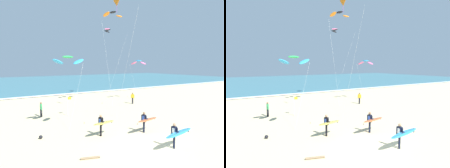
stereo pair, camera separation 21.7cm
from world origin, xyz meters
The scene contains 16 objects.
ground_plane centered at (0.00, 0.00, 0.00)m, with size 160.00×160.00×0.00m, color beige.
ocean_water centered at (0.00, 56.64, 0.04)m, with size 160.00×60.00×0.08m, color teal.
shoreline_foam centered at (0.00, 26.94, 0.09)m, with size 160.00×1.45×0.01m, color white.
surfer_lead centered at (1.16, -1.79, 1.05)m, with size 2.53×0.99×1.71m.
surfer_trailing centered at (-1.68, 3.08, 1.05)m, with size 2.12×1.10×1.71m.
surfer_third centered at (1.77, 1.91, 1.05)m, with size 2.44×1.11×1.71m.
kite_arc_cobalt_near centered at (11.59, 14.45, 5.84)m, with size 2.48×2.81×6.19m.
kite_arc_rose_mid centered at (9.34, 19.73, 11.09)m, with size 4.04×2.72×11.41m.
kite_arc_charcoal_far centered at (5.59, 12.52, 11.89)m, with size 2.57×3.37×12.26m.
kite_diamond_amber_high centered at (2.88, 7.57, 11.71)m, with size 0.16×4.25×12.82m.
kite_arc_emerald_close centered at (-3.25, 5.92, 5.95)m, with size 3.32×2.91×6.32m.
bystander_yellow_top centered at (9.11, 12.73, 0.81)m, with size 0.35×0.41×1.59m.
bystander_green_top centered at (-3.87, 12.07, 0.81)m, with size 0.22×0.50×1.59m.
lifeguard_flag centered at (-1.24, 11.06, 1.27)m, with size 0.44×0.05×2.10m.
beach_ball centered at (-5.86, 5.15, 0.14)m, with size 0.28×0.28×0.28m, color black.
driftwood_log centered at (-4.38, -0.03, 0.07)m, with size 0.13×0.13×1.16m, color #846B4C.
Camera 1 is at (-10.27, -11.28, 5.68)m, focal length 35.24 mm.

